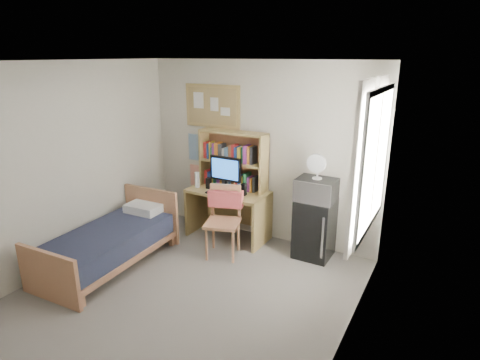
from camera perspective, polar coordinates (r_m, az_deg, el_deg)
The scene contains 25 objects.
floor at distance 4.75m, azimuth -9.34°, elevation -17.06°, with size 3.60×4.20×0.02m, color gray.
ceiling at distance 3.93m, azimuth -11.27°, elevation 16.22°, with size 3.60×4.20×0.02m, color white.
wall_back at distance 5.86m, azimuth 2.72°, elevation 3.99°, with size 3.60×0.04×2.60m, color beige.
wall_left at distance 5.43m, azimuth -25.19°, elevation 1.24°, with size 0.04×4.20×2.60m, color beige.
wall_right at distance 3.39m, azimuth 14.45°, elevation -6.86°, with size 0.04×4.20×2.60m, color beige.
window_unit at distance 4.42m, azimuth 18.16°, elevation 2.65°, with size 0.10×1.40×1.70m, color white.
curtain_left at distance 4.04m, azimuth 16.62°, elevation 1.47°, with size 0.04×0.55×1.70m, color beige.
curtain_right at distance 4.80m, azimuth 18.76°, elevation 3.74°, with size 0.04×0.55×1.70m, color beige.
bulletin_board at distance 6.12m, azimuth -3.93°, elevation 10.44°, with size 0.94×0.03×0.64m, color tan.
poster_wave at distance 6.41m, azimuth -6.20°, elevation 4.63°, with size 0.30×0.01×0.42m, color #265F9A.
poster_japan at distance 6.53m, azimuth -6.06°, elevation 0.61°, with size 0.28×0.01×0.36m, color #F1502A.
desk at distance 6.04m, azimuth -1.69°, elevation -4.85°, with size 1.19×0.60×0.74m, color tan.
desk_chair at distance 5.45m, azimuth -2.50°, elevation -6.05°, with size 0.49×0.49×0.98m, color tan.
mini_fridge at distance 5.57m, azimuth 10.56°, elevation -6.73°, with size 0.48×0.48×0.82m, color black.
bed at distance 5.58m, azimuth -18.22°, elevation -9.20°, with size 0.88×1.77×0.49m, color #1C2033.
hutch at distance 5.90m, azimuth -1.00°, elevation 2.85°, with size 1.05×0.27×0.86m, color tan.
monitor at distance 5.78m, azimuth -2.06°, elevation 0.81°, with size 0.50×0.04×0.53m, color black.
keyboard at distance 5.74m, azimuth -2.76°, elevation -1.96°, with size 0.44×0.14×0.02m, color black.
speaker_left at distance 5.99m, azimuth -4.48°, elevation -0.46°, with size 0.07×0.07×0.16m, color black.
speaker_right at distance 5.68m, azimuth 0.54°, elevation -1.36°, with size 0.07×0.07×0.17m, color black.
water_bottle at distance 6.04m, azimuth -6.11°, elevation 0.03°, with size 0.07×0.07×0.24m, color white.
hoodie at distance 5.53m, azimuth -2.05°, elevation -2.68°, with size 0.48×0.15×0.23m, color #DE5456.
microwave at distance 5.35m, azimuth 10.82°, elevation -1.35°, with size 0.51×0.39×0.29m, color #B6B6BB.
desk_fan at distance 5.26m, azimuth 11.00°, elevation 1.75°, with size 0.25×0.25×0.31m, color white.
pillow at distance 5.96m, azimuth -13.47°, elevation -3.88°, with size 0.49×0.35×0.12m, color white.
Camera 1 is at (2.51, -3.02, 2.66)m, focal length 30.00 mm.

